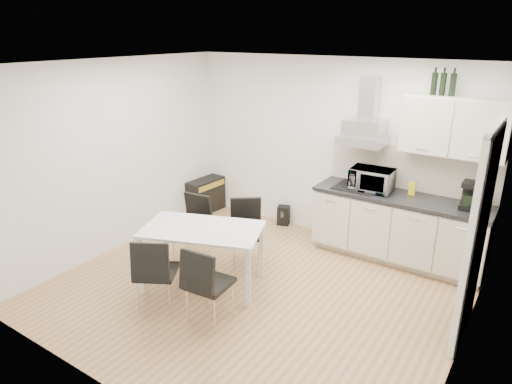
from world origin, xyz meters
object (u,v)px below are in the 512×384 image
(chair_near_right, at_px, (209,284))
(guitar_amp, at_px, (206,195))
(floor_speaker, at_px, (284,215))
(chair_far_right, at_px, (247,234))
(dining_table, at_px, (202,235))
(chair_near_left, at_px, (157,273))
(chair_far_left, at_px, (191,229))
(kitchenette, at_px, (405,202))

(chair_near_right, height_order, guitar_amp, chair_near_right)
(floor_speaker, bearing_deg, chair_far_right, -97.85)
(dining_table, distance_m, guitar_amp, 2.44)
(dining_table, xyz_separation_m, chair_near_left, (-0.10, -0.66, -0.23))
(dining_table, distance_m, floor_speaker, 2.18)
(guitar_amp, bearing_deg, floor_speaker, 14.29)
(chair_far_left, relative_size, guitar_amp, 1.26)
(chair_far_left, xyz_separation_m, chair_far_right, (0.71, 0.28, 0.00))
(guitar_amp, bearing_deg, chair_near_right, -45.51)
(chair_far_right, relative_size, guitar_amp, 1.26)
(kitchenette, relative_size, guitar_amp, 3.60)
(guitar_amp, xyz_separation_m, floor_speaker, (1.38, 0.25, -0.13))
(chair_near_right, xyz_separation_m, guitar_amp, (-2.04, 2.39, -0.16))
(dining_table, distance_m, chair_far_left, 0.73)
(chair_far_left, height_order, chair_far_right, same)
(kitchenette, bearing_deg, chair_near_right, -116.57)
(chair_near_right, relative_size, guitar_amp, 1.26)
(chair_far_left, bearing_deg, chair_far_right, -163.86)
(chair_far_right, height_order, chair_near_right, same)
(kitchenette, bearing_deg, chair_near_left, -125.56)
(chair_far_left, height_order, floor_speaker, chair_far_left)
(chair_near_left, bearing_deg, chair_far_left, 83.78)
(chair_far_left, relative_size, chair_near_left, 1.00)
(guitar_amp, bearing_deg, dining_table, -46.89)
(chair_far_left, bearing_deg, floor_speaker, -109.53)
(dining_table, bearing_deg, kitchenette, 27.36)
(kitchenette, distance_m, dining_table, 2.64)
(chair_far_right, xyz_separation_m, guitar_amp, (-1.66, 1.18, -0.16))
(chair_near_left, height_order, floor_speaker, chair_near_left)
(kitchenette, relative_size, floor_speaker, 8.24)
(guitar_amp, bearing_deg, kitchenette, 5.54)
(dining_table, distance_m, chair_near_right, 0.78)
(kitchenette, height_order, guitar_amp, kitchenette)
(kitchenette, relative_size, chair_far_left, 2.86)
(dining_table, xyz_separation_m, floor_speaker, (-0.13, 2.12, -0.51))
(chair_near_left, bearing_deg, guitar_amp, 89.77)
(kitchenette, distance_m, floor_speaker, 2.02)
(kitchenette, distance_m, chair_far_left, 2.82)
(dining_table, relative_size, chair_far_right, 1.77)
(kitchenette, bearing_deg, dining_table, -132.08)
(dining_table, height_order, chair_far_left, chair_far_left)
(chair_far_left, bearing_deg, chair_near_right, 133.79)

